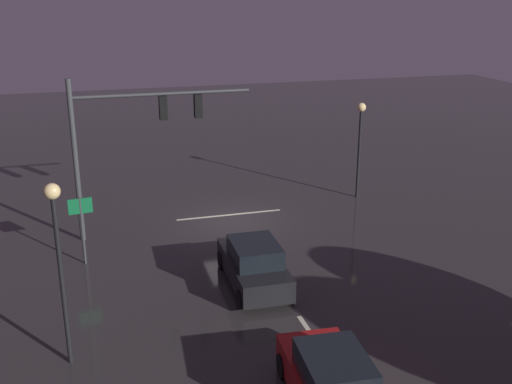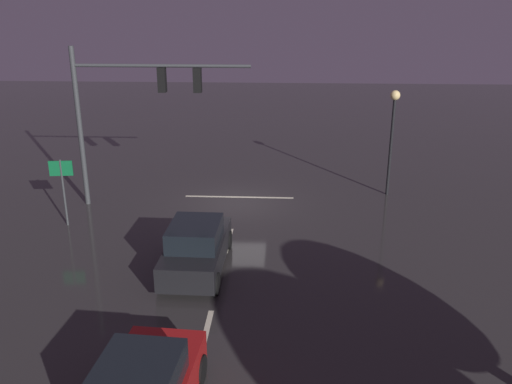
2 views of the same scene
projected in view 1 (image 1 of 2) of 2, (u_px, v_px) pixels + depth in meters
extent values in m
plane|color=#2D2B2B|center=(234.00, 221.00, 28.19)|extent=(80.00, 80.00, 0.00)
cylinder|color=#383A3D|center=(76.00, 163.00, 25.05)|extent=(0.22, 0.22, 6.82)
cylinder|color=#383A3D|center=(162.00, 94.00, 25.16)|extent=(7.32, 0.14, 0.14)
cube|color=black|center=(163.00, 108.00, 25.34)|extent=(0.32, 0.36, 1.00)
sphere|color=red|center=(162.00, 99.00, 25.41)|extent=(0.20, 0.20, 0.20)
sphere|color=black|center=(162.00, 107.00, 25.51)|extent=(0.20, 0.20, 0.20)
sphere|color=black|center=(163.00, 114.00, 25.62)|extent=(0.20, 0.20, 0.20)
cube|color=black|center=(198.00, 106.00, 25.72)|extent=(0.32, 0.36, 1.00)
sphere|color=red|center=(197.00, 98.00, 25.79)|extent=(0.20, 0.20, 0.20)
sphere|color=black|center=(197.00, 105.00, 25.89)|extent=(0.20, 0.20, 0.20)
sphere|color=black|center=(197.00, 113.00, 25.99)|extent=(0.20, 0.20, 0.20)
cube|color=beige|center=(258.00, 256.00, 24.55)|extent=(0.16, 2.20, 0.01)
cube|color=beige|center=(311.00, 333.00, 19.08)|extent=(0.16, 2.20, 0.01)
cube|color=beige|center=(229.00, 215.00, 28.96)|extent=(5.00, 0.16, 0.01)
cube|color=black|center=(254.00, 268.00, 22.05)|extent=(1.88, 4.33, 0.80)
cube|color=black|center=(255.00, 252.00, 21.63)|extent=(1.64, 2.13, 0.68)
cylinder|color=black|center=(222.00, 260.00, 23.40)|extent=(0.23, 0.68, 0.68)
cylinder|color=black|center=(264.00, 255.00, 23.81)|extent=(0.23, 0.68, 0.68)
cylinder|color=black|center=(241.00, 299.00, 20.47)|extent=(0.23, 0.68, 0.68)
cylinder|color=black|center=(289.00, 293.00, 20.88)|extent=(0.23, 0.68, 0.68)
sphere|color=#F9EFC6|center=(224.00, 246.00, 23.82)|extent=(0.20, 0.20, 0.20)
sphere|color=#F9EFC6|center=(256.00, 243.00, 24.14)|extent=(0.20, 0.20, 0.20)
cube|color=black|center=(335.00, 368.00, 15.05)|extent=(1.74, 2.20, 0.68)
cylinder|color=black|center=(283.00, 366.00, 16.88)|extent=(0.27, 0.69, 0.68)
cylinder|color=black|center=(341.00, 358.00, 17.21)|extent=(0.27, 0.69, 0.68)
sphere|color=#F9EFC6|center=(285.00, 344.00, 17.30)|extent=(0.20, 0.20, 0.20)
sphere|color=#F9EFC6|center=(329.00, 339.00, 17.55)|extent=(0.20, 0.20, 0.20)
cylinder|color=black|center=(359.00, 155.00, 30.73)|extent=(0.14, 0.14, 4.45)
sphere|color=#F9D88C|center=(361.00, 107.00, 29.97)|extent=(0.44, 0.44, 0.44)
cylinder|color=black|center=(62.00, 284.00, 16.85)|extent=(0.14, 0.14, 4.99)
sphere|color=#F9D88C|center=(52.00, 191.00, 16.00)|extent=(0.44, 0.44, 0.44)
cylinder|color=#383A3D|center=(83.00, 231.00, 23.46)|extent=(0.09, 0.09, 2.73)
cube|color=#0F6033|center=(80.00, 206.00, 23.14)|extent=(0.90, 0.18, 0.60)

